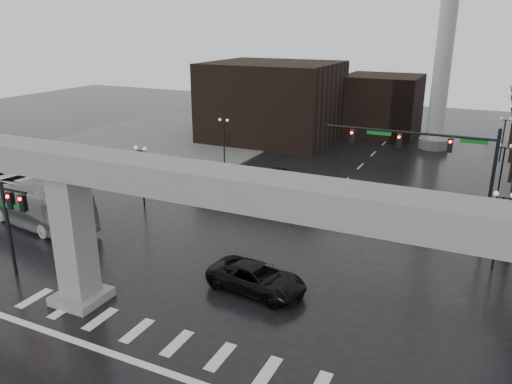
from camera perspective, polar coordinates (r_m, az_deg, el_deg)
ground at (r=26.10m, az=-7.73°, el=-15.59°), size 160.00×160.00×0.00m
sidewalk_nw at (r=67.61m, az=-9.63°, el=6.00°), size 28.00×36.00×0.15m
elevated_guideway at (r=22.31m, az=-5.76°, el=-1.73°), size 48.00×2.60×8.70m
building_far_left at (r=66.02m, az=1.91°, el=10.29°), size 16.00×14.00×10.00m
building_far_mid at (r=72.02m, az=14.11°, el=9.65°), size 10.00×10.00×8.00m
smokestack at (r=64.11m, az=20.89°, el=16.39°), size 3.60×3.60×30.00m
signal_mast_arm at (r=37.77m, az=19.96°, el=4.08°), size 12.12×0.43×8.00m
signal_left_pole at (r=32.37m, az=-26.06°, el=-2.33°), size 2.30×0.30×6.00m
lamp_right_0 at (r=33.71m, az=26.16°, el=-2.64°), size 1.22×0.32×5.11m
lamp_right_1 at (r=47.14m, az=26.36°, el=3.03°), size 1.22×0.32×5.11m
lamp_right_2 at (r=60.83m, az=26.47°, el=6.17°), size 1.22×0.32×5.11m
lamp_left_0 at (r=42.42m, az=-12.95°, el=2.96°), size 1.22×0.32×5.11m
lamp_left_1 at (r=53.72m, az=-3.70°, el=6.67°), size 1.22×0.32×5.11m
lamp_left_2 at (r=66.06m, az=2.30°, el=8.95°), size 1.22×0.32×5.11m
pickup_truck at (r=28.93m, az=0.09°, el=-9.83°), size 6.14×3.37×1.63m
city_bus at (r=41.72m, az=-24.30°, el=-1.04°), size 12.71×4.92×3.45m
far_car at (r=48.59m, az=2.30°, el=1.96°), size 1.78×3.91×1.30m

